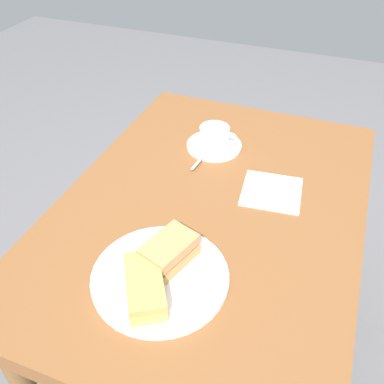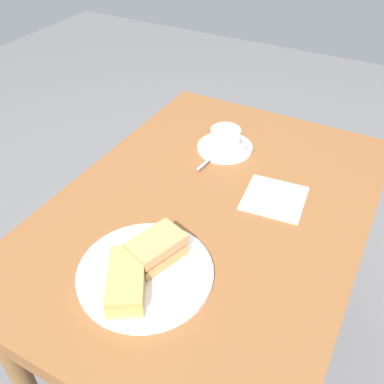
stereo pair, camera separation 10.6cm
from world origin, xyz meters
name	(u,v)px [view 1 (the left image)]	position (x,y,z in m)	size (l,w,h in m)	color
ground_plane	(205,354)	(0.00, 0.00, 0.00)	(6.00, 6.00, 0.00)	slate
dining_table	(210,227)	(0.00, 0.00, 0.63)	(1.05, 0.74, 0.71)	brown
sandwich_plate	(160,277)	(-0.27, 0.02, 0.72)	(0.29, 0.29, 0.01)	white
sandwich_front	(169,252)	(-0.22, 0.02, 0.76)	(0.13, 0.11, 0.06)	#B5894B
sandwich_back	(145,286)	(-0.32, 0.03, 0.75)	(0.16, 0.14, 0.05)	tan
coffee_saucer	(214,146)	(0.25, 0.08, 0.72)	(0.16, 0.16, 0.01)	white
coffee_cup	(215,136)	(0.25, 0.07, 0.75)	(0.09, 0.11, 0.06)	white
spoon	(203,157)	(0.17, 0.08, 0.73)	(0.10, 0.02, 0.01)	silver
napkin	(272,191)	(0.10, -0.13, 0.72)	(0.15, 0.15, 0.00)	white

